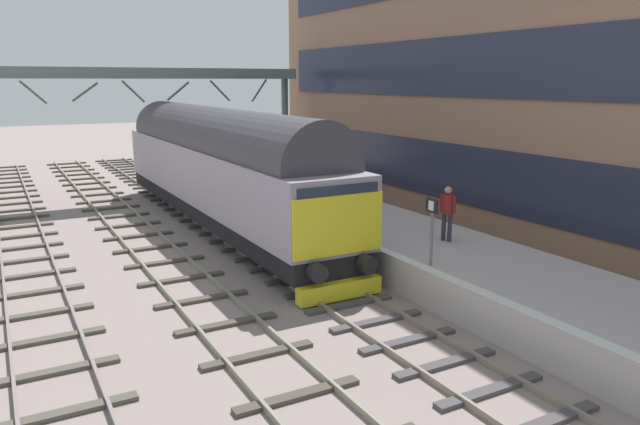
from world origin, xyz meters
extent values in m
plane|color=gray|center=(0.00, 0.00, 0.00)|extent=(140.00, 140.00, 0.00)
cube|color=gray|center=(-0.72, 0.00, 0.07)|extent=(0.07, 60.00, 0.15)
cube|color=gray|center=(0.72, 0.00, 0.07)|extent=(0.07, 60.00, 0.15)
cube|color=#454143|center=(0.00, -9.38, 0.04)|extent=(2.50, 0.26, 0.09)
cube|color=#454143|center=(0.00, -8.12, 0.04)|extent=(2.50, 0.26, 0.09)
cube|color=#454143|center=(0.00, -6.88, 0.04)|extent=(2.50, 0.26, 0.09)
cube|color=#454143|center=(0.00, -5.62, 0.04)|extent=(2.50, 0.26, 0.09)
cube|color=#454143|center=(0.00, -4.38, 0.04)|extent=(2.50, 0.26, 0.09)
cube|color=#454143|center=(0.00, -3.12, 0.04)|extent=(2.50, 0.26, 0.09)
cube|color=#454143|center=(0.00, -1.88, 0.04)|extent=(2.50, 0.26, 0.09)
cube|color=#454143|center=(0.00, -0.62, 0.04)|extent=(2.50, 0.26, 0.09)
cube|color=#454143|center=(0.00, 0.62, 0.04)|extent=(2.50, 0.26, 0.09)
cube|color=#454143|center=(0.00, 1.88, 0.04)|extent=(2.50, 0.26, 0.09)
cube|color=#454143|center=(0.00, 3.12, 0.04)|extent=(2.50, 0.26, 0.09)
cube|color=#454143|center=(0.00, 4.38, 0.04)|extent=(2.50, 0.26, 0.09)
cube|color=#454143|center=(0.00, 5.62, 0.04)|extent=(2.50, 0.26, 0.09)
cube|color=#454143|center=(0.00, 6.88, 0.04)|extent=(2.50, 0.26, 0.09)
cube|color=#454143|center=(0.00, 8.12, 0.04)|extent=(2.50, 0.26, 0.09)
cube|color=#454143|center=(0.00, 9.38, 0.04)|extent=(2.50, 0.26, 0.09)
cube|color=#454143|center=(0.00, 10.62, 0.04)|extent=(2.50, 0.26, 0.09)
cube|color=#454143|center=(0.00, 11.88, 0.04)|extent=(2.50, 0.26, 0.09)
cube|color=#454143|center=(0.00, 13.12, 0.04)|extent=(2.50, 0.26, 0.09)
cube|color=#454143|center=(0.00, 14.38, 0.04)|extent=(2.50, 0.26, 0.09)
cube|color=#454143|center=(0.00, 15.62, 0.04)|extent=(2.50, 0.26, 0.09)
cube|color=#454143|center=(0.00, 16.88, 0.04)|extent=(2.50, 0.26, 0.09)
cube|color=#454143|center=(0.00, 18.12, 0.04)|extent=(2.50, 0.26, 0.09)
cube|color=#454143|center=(0.00, 19.38, 0.04)|extent=(2.50, 0.26, 0.09)
cube|color=#454143|center=(0.00, 20.62, 0.04)|extent=(2.50, 0.26, 0.09)
cube|color=#454143|center=(0.00, 21.88, 0.04)|extent=(2.50, 0.26, 0.09)
cube|color=#454143|center=(0.00, 23.12, 0.04)|extent=(2.50, 0.26, 0.09)
cube|color=#454143|center=(0.00, 24.38, 0.04)|extent=(2.50, 0.26, 0.09)
cube|color=#454143|center=(0.00, 25.62, 0.04)|extent=(2.50, 0.26, 0.09)
cube|color=#454143|center=(0.00, 26.88, 0.04)|extent=(2.50, 0.26, 0.09)
cube|color=#454143|center=(0.00, 28.12, 0.04)|extent=(2.50, 0.26, 0.09)
cube|color=#454143|center=(0.00, 29.38, 0.04)|extent=(2.50, 0.26, 0.09)
cube|color=gray|center=(-3.93, 0.00, 0.07)|extent=(0.07, 60.00, 0.15)
cube|color=gray|center=(-2.49, 0.00, 0.07)|extent=(0.07, 60.00, 0.15)
cube|color=#453F36|center=(-3.21, -6.56, 0.04)|extent=(2.50, 0.26, 0.09)
cube|color=#453F36|center=(-3.21, -4.69, 0.04)|extent=(2.50, 0.26, 0.09)
cube|color=#453F36|center=(-3.21, -2.81, 0.04)|extent=(2.50, 0.26, 0.09)
cube|color=#453F36|center=(-3.21, -0.94, 0.04)|extent=(2.50, 0.26, 0.09)
cube|color=#453F36|center=(-3.21, 0.94, 0.04)|extent=(2.50, 0.26, 0.09)
cube|color=#453F36|center=(-3.21, 2.81, 0.04)|extent=(2.50, 0.26, 0.09)
cube|color=#453F36|center=(-3.21, 4.69, 0.04)|extent=(2.50, 0.26, 0.09)
cube|color=#453F36|center=(-3.21, 6.56, 0.04)|extent=(2.50, 0.26, 0.09)
cube|color=#453F36|center=(-3.21, 8.44, 0.04)|extent=(2.50, 0.26, 0.09)
cube|color=#453F36|center=(-3.21, 10.31, 0.04)|extent=(2.50, 0.26, 0.09)
cube|color=#453F36|center=(-3.21, 12.19, 0.04)|extent=(2.50, 0.26, 0.09)
cube|color=#453F36|center=(-3.21, 14.06, 0.04)|extent=(2.50, 0.26, 0.09)
cube|color=#453F36|center=(-3.21, 15.94, 0.04)|extent=(2.50, 0.26, 0.09)
cube|color=#453F36|center=(-3.21, 17.81, 0.04)|extent=(2.50, 0.26, 0.09)
cube|color=#453F36|center=(-3.21, 19.69, 0.04)|extent=(2.50, 0.26, 0.09)
cube|color=#453F36|center=(-3.21, 21.56, 0.04)|extent=(2.50, 0.26, 0.09)
cube|color=#453F36|center=(-3.21, 23.44, 0.04)|extent=(2.50, 0.26, 0.09)
cube|color=#453F36|center=(-3.21, 25.31, 0.04)|extent=(2.50, 0.26, 0.09)
cube|color=#453F36|center=(-3.21, 27.19, 0.04)|extent=(2.50, 0.26, 0.09)
cube|color=#453F36|center=(-3.21, 29.06, 0.04)|extent=(2.50, 0.26, 0.09)
cube|color=gray|center=(-7.75, 0.00, 0.07)|extent=(0.07, 60.00, 0.15)
cube|color=gray|center=(-6.31, 0.00, 0.07)|extent=(0.07, 60.00, 0.15)
cube|color=#4D473E|center=(-7.03, -5.14, 0.04)|extent=(2.50, 0.26, 0.09)
cube|color=#4D473E|center=(-7.03, -3.43, 0.04)|extent=(2.50, 0.26, 0.09)
cube|color=#4D473E|center=(-7.03, -1.71, 0.04)|extent=(2.50, 0.26, 0.09)
cube|color=#4D473E|center=(-7.03, 0.00, 0.04)|extent=(2.50, 0.26, 0.09)
cube|color=#4D473E|center=(-7.03, 1.71, 0.04)|extent=(2.50, 0.26, 0.09)
cube|color=#4D473E|center=(-7.03, 3.43, 0.04)|extent=(2.50, 0.26, 0.09)
cube|color=#4D473E|center=(-7.03, 5.14, 0.04)|extent=(2.50, 0.26, 0.09)
cube|color=#4D473E|center=(-7.03, 6.86, 0.04)|extent=(2.50, 0.26, 0.09)
cube|color=#4D473E|center=(-7.03, 8.57, 0.04)|extent=(2.50, 0.26, 0.09)
cube|color=#4D473E|center=(-7.03, 10.29, 0.04)|extent=(2.50, 0.26, 0.09)
cube|color=#4D473E|center=(-7.03, 12.00, 0.04)|extent=(2.50, 0.26, 0.09)
cube|color=#4D473E|center=(-7.03, 13.71, 0.04)|extent=(2.50, 0.26, 0.09)
cube|color=#4D473E|center=(-7.03, 15.43, 0.04)|extent=(2.50, 0.26, 0.09)
cube|color=#4D473E|center=(-7.03, 17.14, 0.04)|extent=(2.50, 0.26, 0.09)
cube|color=#4D473E|center=(-7.03, 18.86, 0.04)|extent=(2.50, 0.26, 0.09)
cube|color=#4D473E|center=(-7.03, 20.57, 0.04)|extent=(2.50, 0.26, 0.09)
cube|color=#4D473E|center=(-7.03, 22.29, 0.04)|extent=(2.50, 0.26, 0.09)
cube|color=#4D473E|center=(-7.03, 24.00, 0.04)|extent=(2.50, 0.26, 0.09)
cube|color=#4D473E|center=(-7.03, 25.71, 0.04)|extent=(2.50, 0.26, 0.09)
cube|color=#4D473E|center=(-7.03, 27.43, 0.04)|extent=(2.50, 0.26, 0.09)
cube|color=#4D473E|center=(-7.03, 29.14, 0.04)|extent=(2.50, 0.26, 0.09)
cube|color=#B5AAAB|center=(3.60, 0.00, 0.50)|extent=(4.00, 44.00, 1.00)
cube|color=white|center=(1.75, 0.00, 1.00)|extent=(0.30, 44.00, 0.01)
cube|color=#956C53|center=(10.47, 0.09, 7.97)|extent=(5.07, 33.02, 15.94)
cube|color=#282C41|center=(7.90, 0.09, 2.19)|extent=(0.06, 30.38, 2.23)
cube|color=#282C41|center=(7.90, 0.09, 6.18)|extent=(0.06, 30.38, 2.23)
cube|color=black|center=(0.00, 6.62, 0.82)|extent=(2.56, 18.29, 0.60)
cube|color=gray|center=(0.00, 6.62, 2.17)|extent=(2.70, 18.29, 2.10)
cylinder|color=#3A383E|center=(0.00, 6.62, 3.40)|extent=(2.56, 16.82, 2.57)
cube|color=yellow|center=(0.00, -2.56, 2.02)|extent=(2.65, 0.08, 1.58)
cube|color=#232D3D|center=(0.00, -2.54, 2.75)|extent=(2.38, 0.04, 0.64)
cube|color=#232D3D|center=(1.37, 6.62, 2.47)|extent=(0.04, 12.80, 0.44)
cylinder|color=black|center=(-0.75, -2.77, 0.92)|extent=(0.48, 0.35, 0.48)
cylinder|color=black|center=(0.75, -2.77, 0.92)|extent=(0.48, 0.35, 0.48)
cube|color=yellow|center=(0.00, -2.62, 0.29)|extent=(2.43, 0.36, 0.47)
cylinder|color=black|center=(0.00, -0.88, 0.52)|extent=(1.64, 1.04, 1.04)
cylinder|color=black|center=(0.00, 0.22, 0.52)|extent=(1.64, 1.04, 1.04)
cylinder|color=black|center=(0.00, 1.32, 0.52)|extent=(1.64, 1.04, 1.04)
cylinder|color=black|center=(0.00, 11.92, 0.52)|extent=(1.64, 1.04, 1.04)
cylinder|color=black|center=(0.00, 13.02, 0.52)|extent=(1.64, 1.04, 1.04)
cylinder|color=black|center=(0.00, 14.12, 0.52)|extent=(1.64, 1.04, 1.04)
cylinder|color=slate|center=(2.00, -3.86, 1.89)|extent=(0.08, 0.08, 1.75)
cube|color=black|center=(1.97, -3.86, 2.58)|extent=(0.05, 0.44, 0.36)
cube|color=white|center=(1.94, -3.86, 2.58)|extent=(0.01, 0.20, 0.24)
cylinder|color=#2D2D37|center=(3.97, -2.29, 1.43)|extent=(0.13, 0.13, 0.84)
cylinder|color=#2D2D37|center=(3.89, -2.10, 1.43)|extent=(0.13, 0.13, 0.84)
cylinder|color=maroon|center=(3.93, -2.20, 2.13)|extent=(0.44, 0.44, 0.56)
sphere|color=tan|center=(3.93, -2.20, 2.54)|extent=(0.22, 0.22, 0.22)
cylinder|color=maroon|center=(4.01, -2.39, 2.13)|extent=(0.09, 0.09, 0.52)
cylinder|color=maroon|center=(3.85, -2.00, 2.13)|extent=(0.09, 0.09, 0.52)
cylinder|color=slate|center=(6.50, 14.25, 2.88)|extent=(0.36, 0.36, 5.76)
cube|color=slate|center=(-1.47, 14.25, 6.01)|extent=(16.33, 2.00, 0.50)
cylinder|color=slate|center=(-5.79, 14.25, 5.16)|extent=(1.07, 0.10, 1.05)
cylinder|color=slate|center=(-3.63, 14.25, 5.16)|extent=(1.20, 0.10, 0.89)
cylinder|color=slate|center=(-1.47, 14.25, 5.16)|extent=(1.05, 0.10, 1.07)
cylinder|color=slate|center=(0.70, 14.25, 5.16)|extent=(1.16, 0.10, 0.94)
cylinder|color=slate|center=(2.86, 14.25, 5.16)|extent=(1.05, 0.10, 1.07)
cylinder|color=slate|center=(5.02, 14.25, 5.16)|extent=(0.91, 0.10, 1.18)
camera|label=1|loc=(-7.65, -15.50, 5.68)|focal=33.67mm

